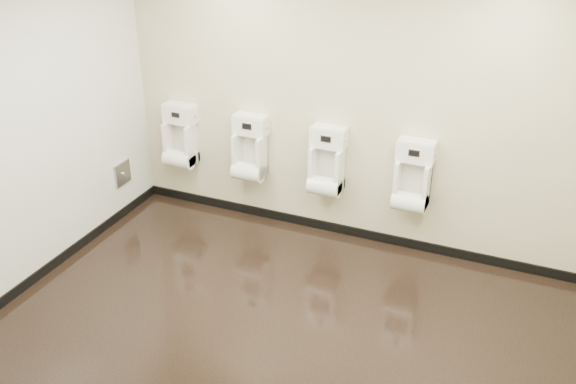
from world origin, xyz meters
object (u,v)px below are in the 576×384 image
at_px(urinal_0, 180,141).
at_px(urinal_3, 412,181).
at_px(urinal_1, 250,153).
at_px(access_panel, 122,173).
at_px(urinal_2, 327,166).

relative_size(urinal_0, urinal_3, 1.00).
relative_size(urinal_0, urinal_1, 1.00).
bearing_deg(access_panel, urinal_0, 41.00).
bearing_deg(access_panel, urinal_3, 7.98).
bearing_deg(urinal_3, access_panel, -172.02).
height_order(access_panel, urinal_2, urinal_2).
height_order(urinal_0, urinal_3, same).
bearing_deg(urinal_1, urinal_3, 0.00).
xyz_separation_m(urinal_0, urinal_3, (2.56, 0.00, 0.00)).
bearing_deg(urinal_2, urinal_0, 180.00).
distance_m(urinal_0, urinal_1, 0.84).
bearing_deg(urinal_2, access_panel, -168.93).
bearing_deg(urinal_0, urinal_3, 0.00).
bearing_deg(access_panel, urinal_2, 11.07).
distance_m(urinal_1, urinal_3, 1.72).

